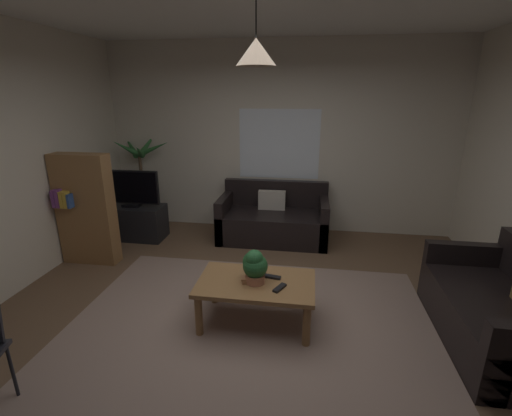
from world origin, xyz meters
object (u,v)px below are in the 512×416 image
(coffee_table, at_px, (256,288))
(remote_on_table_1, at_px, (280,288))
(book_on_table_0, at_px, (249,280))
(tv, at_px, (130,188))
(couch_right_side, at_px, (500,315))
(potted_plant_on_table, at_px, (254,265))
(potted_palm_corner, at_px, (143,186))
(book_on_table_1, at_px, (249,278))
(remote_on_table_0, at_px, (272,277))
(bookshelf_corner, at_px, (85,209))
(pendant_lamp, at_px, (256,52))
(couch_under_window, at_px, (273,221))
(tv_stand, at_px, (134,222))

(coffee_table, distance_m, remote_on_table_1, 0.26)
(coffee_table, bearing_deg, book_on_table_0, -167.85)
(coffee_table, height_order, tv, tv)
(couch_right_side, bearing_deg, potted_plant_on_table, -89.36)
(potted_palm_corner, bearing_deg, couch_right_side, -28.27)
(coffee_table, bearing_deg, book_on_table_1, -158.10)
(remote_on_table_0, distance_m, remote_on_table_1, 0.21)
(couch_right_side, relative_size, bookshelf_corner, 1.07)
(book_on_table_0, bearing_deg, book_on_table_1, -62.04)
(couch_right_side, xyz_separation_m, remote_on_table_0, (-1.97, 0.07, 0.17))
(pendant_lamp, bearing_deg, remote_on_table_0, 30.82)
(potted_plant_on_table, relative_size, potted_palm_corner, 0.21)
(book_on_table_0, bearing_deg, coffee_table, 12.15)
(couch_under_window, xyz_separation_m, potted_palm_corner, (-2.13, 0.25, 0.38))
(book_on_table_0, relative_size, remote_on_table_1, 0.81)
(potted_plant_on_table, bearing_deg, potted_palm_corner, 132.96)
(remote_on_table_1, xyz_separation_m, bookshelf_corner, (-2.53, 1.07, 0.26))
(couch_right_side, height_order, book_on_table_1, couch_right_side)
(book_on_table_0, distance_m, potted_plant_on_table, 0.16)
(potted_palm_corner, height_order, bookshelf_corner, potted_palm_corner)
(book_on_table_0, distance_m, tv, 2.74)
(book_on_table_0, relative_size, potted_plant_on_table, 0.41)
(couch_under_window, height_order, book_on_table_1, couch_under_window)
(couch_right_side, relative_size, potted_palm_corner, 0.96)
(book_on_table_0, xyz_separation_m, pendant_lamp, (0.06, 0.01, 1.93))
(tv_stand, distance_m, tv, 0.53)
(remote_on_table_1, relative_size, potted_plant_on_table, 0.50)
(couch_right_side, distance_m, tv_stand, 4.58)
(tv, relative_size, potted_palm_corner, 0.56)
(remote_on_table_0, distance_m, potted_plant_on_table, 0.24)
(bookshelf_corner, height_order, pendant_lamp, pendant_lamp)
(tv, xyz_separation_m, pendant_lamp, (2.11, -1.77, 1.61))
(potted_plant_on_table, distance_m, potted_palm_corner, 3.19)
(book_on_table_1, bearing_deg, couch_right_side, 1.04)
(book_on_table_1, relative_size, remote_on_table_1, 0.92)
(coffee_table, bearing_deg, couch_under_window, 91.53)
(coffee_table, bearing_deg, remote_on_table_1, -24.68)
(tv_stand, relative_size, tv, 1.04)
(remote_on_table_1, distance_m, pendant_lamp, 1.95)
(couch_right_side, xyz_separation_m, tv_stand, (-4.22, 1.77, -0.03))
(couch_right_side, distance_m, potted_plant_on_table, 2.15)
(couch_right_side, relative_size, tv, 1.72)
(couch_right_side, height_order, remote_on_table_1, couch_right_side)
(tv_stand, relative_size, potted_palm_corner, 0.58)
(remote_on_table_0, distance_m, tv_stand, 2.83)
(coffee_table, distance_m, tv, 2.79)
(book_on_table_1, xyz_separation_m, potted_palm_corner, (-2.13, 2.35, 0.19))
(book_on_table_0, distance_m, bookshelf_corner, 2.45)
(coffee_table, height_order, pendant_lamp, pendant_lamp)
(potted_plant_on_table, relative_size, tv, 0.37)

